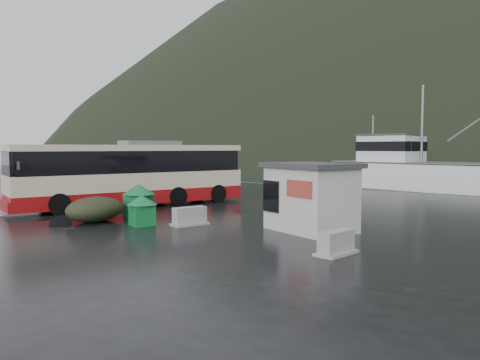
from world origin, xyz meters
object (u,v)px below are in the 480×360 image
Objects in this scene: jersey_barrier_b at (336,254)px; fishing_trawler at (454,185)px; white_van at (107,202)px; dome_tent at (95,222)px; ticket_kiosk at (310,231)px; jersey_barrier_a at (190,225)px; waste_bin_left at (139,216)px; coach_bus at (133,206)px; waste_bin_right at (142,225)px.

fishing_trawler is at bearing 97.17° from jersey_barrier_b.
white_van is 7.71m from dome_tent.
ticket_kiosk is at bearing -79.91° from fishing_trawler.
white_van is at bearing 139.78° from dome_tent.
jersey_barrier_a is 1.04× the size of jersey_barrier_b.
dome_tent is 4.51m from jersey_barrier_a.
waste_bin_left is 0.54× the size of dome_tent.
waste_bin_left is at bearing -18.12° from coach_bus.
waste_bin_left is at bearing -36.79° from white_van.
jersey_barrier_b is at bearing -9.10° from jersey_barrier_a.
waste_bin_left reaches higher than dome_tent.
fishing_trawler is (10.73, 27.84, 0.00)m from coach_bus.
fishing_trawler is at bearing 76.47° from waste_bin_left.
white_van is at bearing 166.43° from jersey_barrier_b.
white_van is 2.04× the size of dome_tent.
waste_bin_right is at bearing -134.86° from ticket_kiosk.
white_van is 14.82m from ticket_kiosk.
fishing_trawler reaches higher than coach_bus.
ticket_kiosk reaches higher than waste_bin_left.
coach_bus is 2.26× the size of white_van.
coach_bus reaches higher than jersey_barrier_b.
fishing_trawler is (13.50, 27.59, 0.00)m from white_van.
jersey_barrier_a is (1.57, 1.32, 0.00)m from waste_bin_right.
waste_bin_right is at bearing -179.28° from jersey_barrier_b.
jersey_barrier_a is at bearing -3.83° from coach_bus.
ticket_kiosk reaches higher than jersey_barrier_b.
waste_bin_right is at bearing -37.21° from waste_bin_left.
white_van is at bearing 152.63° from waste_bin_right.
coach_bus is 7.69m from jersey_barrier_a.
jersey_barrier_b is at bearing -26.92° from white_van.
white_van is 0.22× the size of fishing_trawler.
dome_tent is at bearing -165.54° from waste_bin_right.
white_van is at bearing 163.14° from jersey_barrier_a.
jersey_barrier_b is (11.61, 0.76, 0.00)m from dome_tent.
fishing_trawler reaches higher than jersey_barrier_a.
jersey_barrier_a is at bearing -30.21° from white_van.
white_van is at bearing 156.56° from waste_bin_left.
waste_bin_left is (3.44, -2.44, 0.00)m from coach_bus.
dome_tent reaches higher than jersey_barrier_b.
ticket_kiosk is at bearing 22.48° from jersey_barrier_a.
fishing_trawler reaches higher than ticket_kiosk.
jersey_barrier_b is 32.06m from fishing_trawler.
jersey_barrier_b is (7.56, -1.21, 0.00)m from jersey_barrier_a.
jersey_barrier_b is (17.50, -4.22, 0.00)m from white_van.
white_van is at bearing -166.21° from ticket_kiosk.
jersey_barrier_a is at bearing -89.11° from fishing_trawler.
waste_bin_right is at bearing -18.85° from coach_bus.
coach_bus is at bearing 144.63° from waste_bin_left.
waste_bin_left is 11.39m from jersey_barrier_b.
fishing_trawler is at bearing 76.85° from dome_tent.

